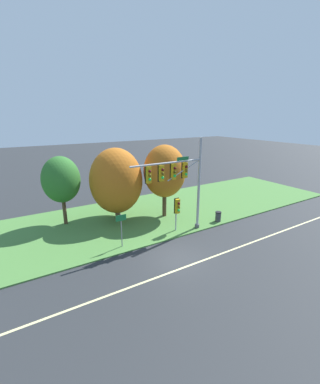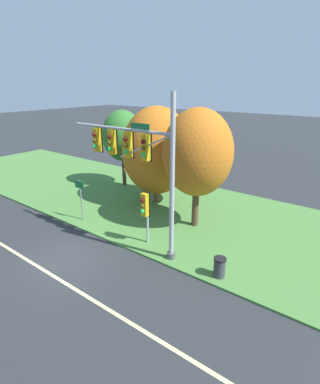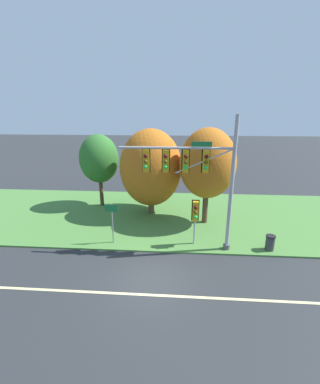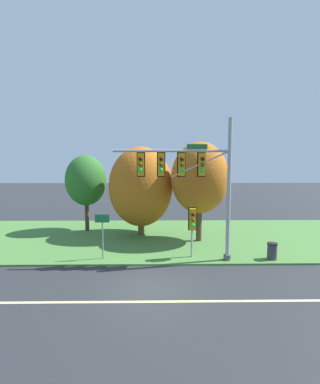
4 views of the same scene
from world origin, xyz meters
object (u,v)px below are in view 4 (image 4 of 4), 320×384
at_px(traffic_signal_mast, 191,174).
at_px(tree_left_of_mast, 141,187).
at_px(route_sign_post, 102,229).
at_px(tree_nearest_road, 86,181).
at_px(tree_behind_signpost, 200,178).
at_px(pedestrian_signal_near_kerb, 192,222).
at_px(trash_bin, 272,251).

distance_m(traffic_signal_mast, tree_left_of_mast, 6.46).
xyz_separation_m(route_sign_post, tree_nearest_road, (-2.67, 6.66, 2.40)).
distance_m(route_sign_post, tree_behind_signpost, 7.53).
distance_m(route_sign_post, tree_nearest_road, 7.56).
bearing_deg(tree_left_of_mast, pedestrian_signal_near_kerb, -58.19).
bearing_deg(tree_left_of_mast, route_sign_post, -109.35).
bearing_deg(trash_bin, route_sign_post, 178.69).
xyz_separation_m(pedestrian_signal_near_kerb, route_sign_post, (-5.08, -0.08, -0.38)).
xyz_separation_m(route_sign_post, tree_behind_signpost, (6.04, 3.58, 2.73)).
distance_m(pedestrian_signal_near_kerb, tree_behind_signpost, 4.32).
relative_size(route_sign_post, trash_bin, 2.79).
xyz_separation_m(traffic_signal_mast, route_sign_post, (-4.94, 0.29, -3.07)).
bearing_deg(tree_behind_signpost, tree_left_of_mast, 157.80).
distance_m(tree_nearest_road, trash_bin, 14.49).
bearing_deg(tree_behind_signpost, route_sign_post, -149.36).
height_order(tree_behind_signpost, trash_bin, tree_behind_signpost).
height_order(tree_nearest_road, tree_behind_signpost, tree_behind_signpost).
height_order(pedestrian_signal_near_kerb, trash_bin, pedestrian_signal_near_kerb).
distance_m(tree_nearest_road, tree_left_of_mast, 4.75).
relative_size(tree_nearest_road, tree_behind_signpost, 0.89).
relative_size(traffic_signal_mast, pedestrian_signal_near_kerb, 2.68).
bearing_deg(traffic_signal_mast, tree_behind_signpost, 74.17).
bearing_deg(tree_behind_signpost, traffic_signal_mast, -105.83).
relative_size(pedestrian_signal_near_kerb, tree_nearest_road, 0.47).
height_order(pedestrian_signal_near_kerb, tree_behind_signpost, tree_behind_signpost).
bearing_deg(pedestrian_signal_near_kerb, tree_nearest_road, 139.69).
bearing_deg(trash_bin, tree_nearest_road, 150.63).
distance_m(tree_left_of_mast, tree_behind_signpost, 4.57).
height_order(tree_left_of_mast, trash_bin, tree_left_of_mast).
relative_size(tree_left_of_mast, tree_behind_signpost, 0.97).
bearing_deg(traffic_signal_mast, pedestrian_signal_near_kerb, 69.40).
bearing_deg(tree_nearest_road, tree_behind_signpost, -19.49).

